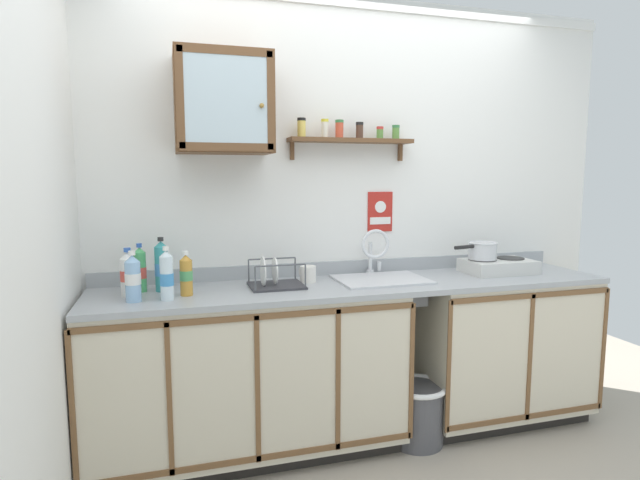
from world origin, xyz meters
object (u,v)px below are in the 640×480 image
object	(u,v)px
mug	(308,274)
bottle_opaque_white_2	(128,274)
bottle_soda_green_1	(140,270)
bottle_detergent_teal_4	(162,267)
warning_sign	(380,212)
trash_bin	(417,412)
saucepan	(482,250)
hot_plate_stove	(498,266)
bottle_water_clear_0	(167,276)
bottle_water_blue_3	(133,278)
bottle_juice_amber_5	(186,275)
wall_cabinet	(223,104)
sink	(380,283)
dish_rack	(274,281)

from	to	relation	value
mug	bottle_opaque_white_2	bearing A→B (deg)	-174.97
bottle_soda_green_1	bottle_detergent_teal_4	world-z (taller)	bottle_detergent_teal_4
warning_sign	trash_bin	bearing A→B (deg)	-82.07
saucepan	bottle_soda_green_1	xyz separation A→B (m)	(-1.98, 0.05, -0.03)
hot_plate_stove	bottle_water_clear_0	xyz separation A→B (m)	(-1.95, -0.16, 0.08)
bottle_water_blue_3	mug	xyz separation A→B (m)	(0.91, 0.20, -0.07)
bottle_juice_amber_5	saucepan	bearing A→B (deg)	3.31
mug	wall_cabinet	size ratio (longest dim) A/B	0.24
sink	wall_cabinet	bearing A→B (deg)	174.47
bottle_water_clear_0	bottle_detergent_teal_4	xyz separation A→B (m)	(-0.03, 0.21, 0.01)
bottle_water_blue_3	bottle_detergent_teal_4	world-z (taller)	bottle_detergent_teal_4
bottle_soda_green_1	sink	bearing A→B (deg)	-3.05
bottle_opaque_white_2	sink	bearing A→B (deg)	1.04
wall_cabinet	warning_sign	size ratio (longest dim) A/B	2.11
hot_plate_stove	dish_rack	xyz separation A→B (m)	(-1.40, -0.01, -0.01)
bottle_opaque_white_2	bottle_water_blue_3	world-z (taller)	bottle_water_blue_3
bottle_juice_amber_5	dish_rack	bearing A→B (deg)	8.78
bottle_opaque_white_2	bottle_water_clear_0	bearing A→B (deg)	-36.38
bottle_detergent_teal_4	mug	world-z (taller)	bottle_detergent_teal_4
trash_bin	hot_plate_stove	bearing A→B (deg)	17.02
hot_plate_stove	bottle_soda_green_1	distance (m)	2.08
saucepan	mug	bearing A→B (deg)	177.89
bottle_detergent_teal_4	warning_sign	xyz separation A→B (m)	(1.29, 0.19, 0.24)
dish_rack	mug	world-z (taller)	dish_rack
bottle_soda_green_1	dish_rack	world-z (taller)	bottle_soda_green_1
wall_cabinet	dish_rack	bearing A→B (deg)	-21.98
bottle_juice_amber_5	warning_sign	distance (m)	1.24
bottle_soda_green_1	warning_sign	xyz separation A→B (m)	(1.39, 0.17, 0.26)
sink	bottle_soda_green_1	xyz separation A→B (m)	(-1.30, 0.07, 0.13)
wall_cabinet	warning_sign	world-z (taller)	wall_cabinet
dish_rack	bottle_opaque_white_2	bearing A→B (deg)	-179.11
bottle_water_clear_0	warning_sign	world-z (taller)	warning_sign
bottle_water_blue_3	trash_bin	xyz separation A→B (m)	(1.48, -0.05, -0.84)
dish_rack	trash_bin	bearing A→B (deg)	-13.02
bottle_soda_green_1	trash_bin	world-z (taller)	bottle_soda_green_1
bottle_juice_amber_5	trash_bin	bearing A→B (deg)	-5.04
bottle_opaque_white_2	mug	bearing A→B (deg)	5.03
bottle_detergent_teal_4	hot_plate_stove	bearing A→B (deg)	-1.48
bottle_detergent_teal_4	bottle_juice_amber_5	distance (m)	0.18
bottle_soda_green_1	dish_rack	size ratio (longest dim) A/B	0.88
bottle_detergent_teal_4	dish_rack	world-z (taller)	bottle_detergent_teal_4
bottle_water_clear_0	bottle_soda_green_1	distance (m)	0.26
bottle_opaque_white_2	hot_plate_stove	bearing A→B (deg)	0.62
bottle_water_blue_3	bottle_detergent_teal_4	bearing A→B (deg)	56.84
bottle_water_clear_0	bottle_soda_green_1	bearing A→B (deg)	119.95
sink	mug	world-z (taller)	sink
bottle_soda_green_1	dish_rack	distance (m)	0.69
sink	bottle_water_blue_3	bearing A→B (deg)	-173.73
bottle_water_clear_0	bottle_water_blue_3	bearing A→B (deg)	174.97
sink	bottle_detergent_teal_4	distance (m)	1.20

